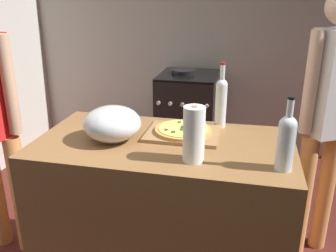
# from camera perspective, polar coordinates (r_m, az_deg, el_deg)

# --- Properties ---
(ground_plane) EXTENTS (4.41, 3.39, 0.02)m
(ground_plane) POSITION_cam_1_polar(r_m,az_deg,el_deg) (2.97, 2.29, -14.14)
(ground_plane) COLOR #511E19
(kitchen_wall_rear) EXTENTS (4.41, 0.10, 2.60)m
(kitchen_wall_rear) POSITION_cam_1_polar(r_m,az_deg,el_deg) (3.90, 6.61, 14.80)
(kitchen_wall_rear) COLOR #BCB7AD
(kitchen_wall_rear) RESTS_ON ground_plane
(counter) EXTENTS (1.37, 0.73, 0.93)m
(counter) POSITION_cam_1_polar(r_m,az_deg,el_deg) (2.16, -0.60, -13.83)
(counter) COLOR olive
(counter) RESTS_ON ground_plane
(cutting_board) EXTENTS (0.40, 0.32, 0.02)m
(cutting_board) POSITION_cam_1_polar(r_m,az_deg,el_deg) (2.01, 2.40, -1.15)
(cutting_board) COLOR #9E7247
(cutting_board) RESTS_ON counter
(pizza) EXTENTS (0.31, 0.31, 0.03)m
(pizza) POSITION_cam_1_polar(r_m,az_deg,el_deg) (2.01, 2.43, -0.59)
(pizza) COLOR tan
(pizza) RESTS_ON cutting_board
(mixing_bowl) EXTENTS (0.31, 0.31, 0.19)m
(mixing_bowl) POSITION_cam_1_polar(r_m,az_deg,el_deg) (1.94, -8.77, 0.38)
(mixing_bowl) COLOR #B2B2B7
(mixing_bowl) RESTS_ON counter
(paper_towel_roll) EXTENTS (0.10, 0.10, 0.27)m
(paper_towel_roll) POSITION_cam_1_polar(r_m,az_deg,el_deg) (1.67, 4.10, -1.33)
(paper_towel_roll) COLOR white
(paper_towel_roll) RESTS_ON counter
(wine_bottle_amber) EXTENTS (0.08, 0.08, 0.34)m
(wine_bottle_amber) POSITION_cam_1_polar(r_m,az_deg,el_deg) (1.66, 18.11, -2.11)
(wine_bottle_amber) COLOR silver
(wine_bottle_amber) RESTS_ON counter
(wine_bottle_clear) EXTENTS (0.07, 0.07, 0.38)m
(wine_bottle_clear) POSITION_cam_1_polar(r_m,az_deg,el_deg) (2.11, 8.36, 4.07)
(wine_bottle_clear) COLOR silver
(wine_bottle_clear) RESTS_ON counter
(stove) EXTENTS (0.56, 0.63, 0.95)m
(stove) POSITION_cam_1_polar(r_m,az_deg,el_deg) (3.71, 3.08, 1.29)
(stove) COLOR black
(stove) RESTS_ON ground_plane
(person_in_red) EXTENTS (0.33, 0.27, 1.70)m
(person_in_red) POSITION_cam_1_polar(r_m,az_deg,el_deg) (2.39, 23.72, 1.76)
(person_in_red) COLOR #D88C4C
(person_in_red) RESTS_ON ground_plane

